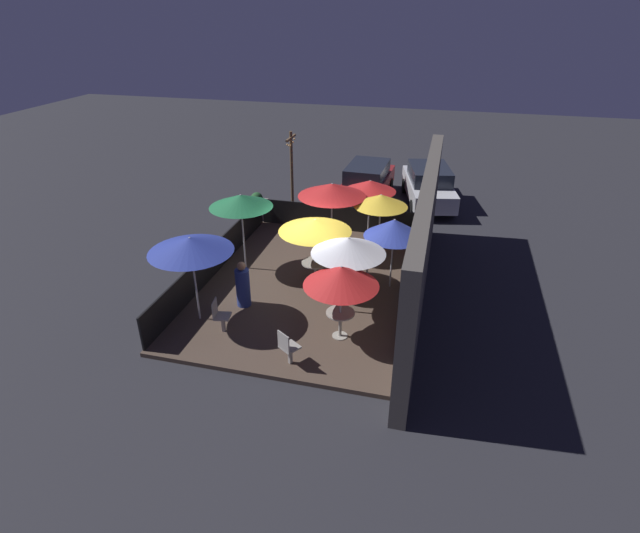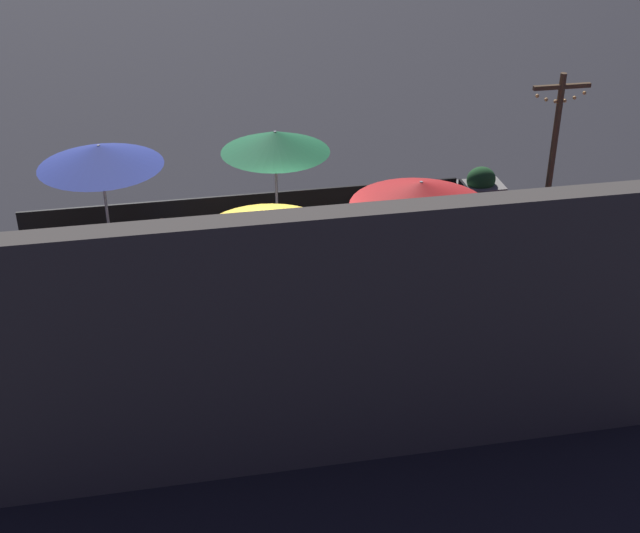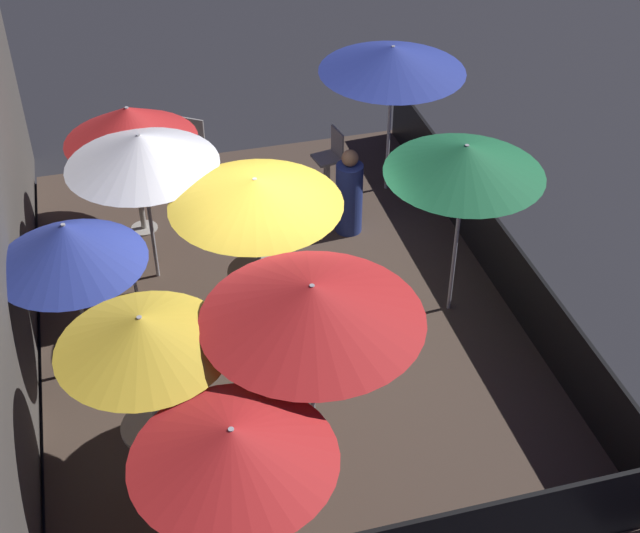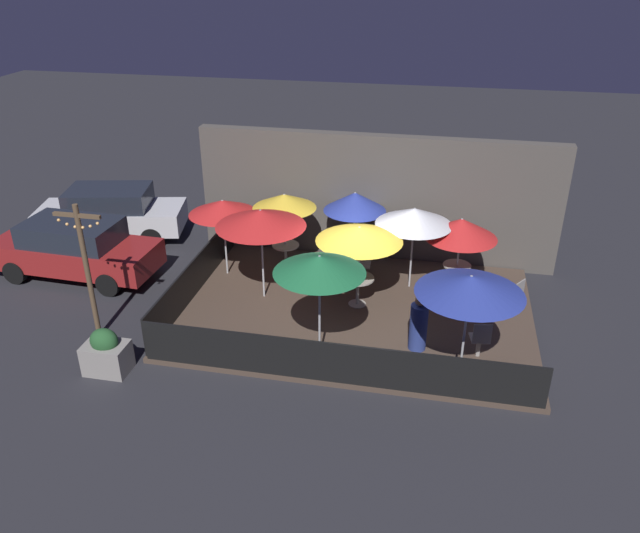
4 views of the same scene
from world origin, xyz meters
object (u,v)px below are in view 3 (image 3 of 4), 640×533
at_px(patio_umbrella_3, 393,59).
at_px(patio_chair_2, 149,309).
at_px(patio_umbrella_0, 129,124).
at_px(patio_umbrella_7, 232,445).
at_px(patio_umbrella_8, 141,150).
at_px(dining_table_2, 159,435).
at_px(patio_umbrella_6, 465,159).
at_px(patio_chair_0, 191,145).
at_px(patio_umbrella_4, 67,244).
at_px(patio_chair_1, 331,155).
at_px(dining_table_0, 140,197).
at_px(dining_table_1, 260,280).
at_px(patio_umbrella_2, 142,333).
at_px(patio_umbrella_5, 312,303).
at_px(patio_umbrella_1, 255,192).
at_px(patron_0, 349,195).

height_order(patio_umbrella_3, patio_chair_2, patio_umbrella_3).
xyz_separation_m(patio_umbrella_0, patio_umbrella_7, (-6.18, -0.32, 0.20)).
bearing_deg(patio_umbrella_8, dining_table_2, 174.42).
xyz_separation_m(patio_umbrella_6, patio_chair_2, (0.41, 3.87, -1.80)).
bearing_deg(patio_chair_0, patio_umbrella_4, 10.39).
distance_m(patio_umbrella_0, patio_chair_1, 3.33).
bearing_deg(patio_chair_0, dining_table_0, 0.00).
relative_size(patio_umbrella_8, dining_table_1, 2.74).
distance_m(patio_umbrella_7, patio_chair_1, 7.40).
bearing_deg(patio_umbrella_4, patio_umbrella_7, -159.75).
relative_size(patio_umbrella_2, dining_table_0, 3.06).
height_order(patio_umbrella_8, dining_table_0, patio_umbrella_8).
bearing_deg(patio_umbrella_4, patio_chair_2, -63.62).
bearing_deg(dining_table_1, patio_umbrella_5, -178.30).
height_order(dining_table_1, dining_table_2, dining_table_1).
xyz_separation_m(patio_umbrella_3, patio_chair_0, (1.26, 2.90, -1.70)).
xyz_separation_m(patio_umbrella_2, patio_umbrella_4, (1.81, 0.64, -0.11)).
height_order(patio_umbrella_2, patio_chair_2, patio_umbrella_2).
bearing_deg(dining_table_2, patio_chair_2, -3.32).
relative_size(patio_umbrella_5, patio_umbrella_6, 0.97).
distance_m(patio_umbrella_1, patio_chair_2, 2.04).
height_order(patio_chair_1, patron_0, patron_0).
height_order(patio_umbrella_1, patio_umbrella_5, patio_umbrella_5).
xyz_separation_m(patio_umbrella_2, dining_table_0, (4.66, -0.27, -1.46)).
relative_size(dining_table_0, patio_chair_1, 0.79).
distance_m(patio_umbrella_4, patio_chair_2, 1.66).
relative_size(patio_umbrella_0, patio_umbrella_2, 0.91).
relative_size(patio_umbrella_4, patio_chair_1, 2.37).
relative_size(patio_umbrella_5, patio_chair_2, 2.66).
bearing_deg(patio_chair_0, patio_umbrella_0, 0.00).
bearing_deg(patio_umbrella_5, dining_table_2, 84.04).
bearing_deg(patio_chair_0, dining_table_1, 39.14).
height_order(patio_umbrella_8, patron_0, patio_umbrella_8).
relative_size(patio_umbrella_3, patio_umbrella_8, 1.08).
distance_m(patio_umbrella_6, patio_umbrella_7, 4.76).
xyz_separation_m(patio_umbrella_0, patio_umbrella_1, (-2.40, -1.29, 0.19)).
relative_size(patio_umbrella_0, patio_umbrella_6, 0.81).
xyz_separation_m(patio_umbrella_7, patio_chair_1, (6.72, -2.72, -1.46)).
height_order(patio_umbrella_5, patio_chair_1, patio_umbrella_5).
bearing_deg(patio_umbrella_7, patio_chair_0, -4.71).
distance_m(patio_umbrella_1, patio_chair_1, 3.72).
height_order(patio_chair_0, patron_0, patron_0).
bearing_deg(patio_umbrella_4, patio_umbrella_8, -30.56).
distance_m(patio_umbrella_0, dining_table_1, 2.96).
bearing_deg(patio_umbrella_1, patio_chair_2, 92.53).
height_order(patio_umbrella_7, dining_table_2, patio_umbrella_7).
bearing_deg(patio_umbrella_3, patio_chair_1, 63.67).
bearing_deg(patio_chair_0, patron_0, 76.22).
relative_size(patio_umbrella_8, dining_table_2, 2.98).
bearing_deg(dining_table_1, patio_umbrella_0, 28.14).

